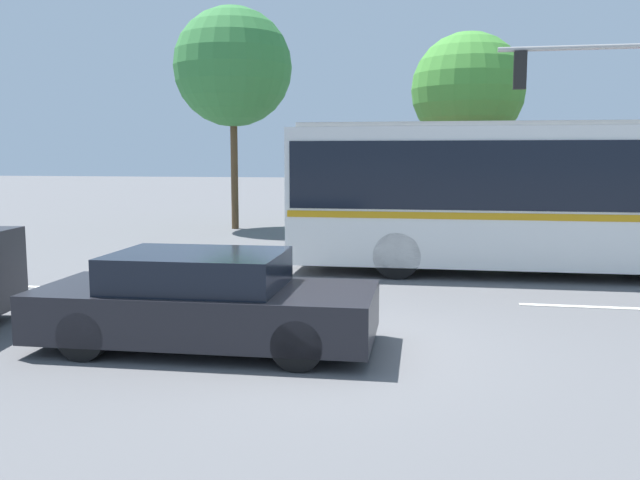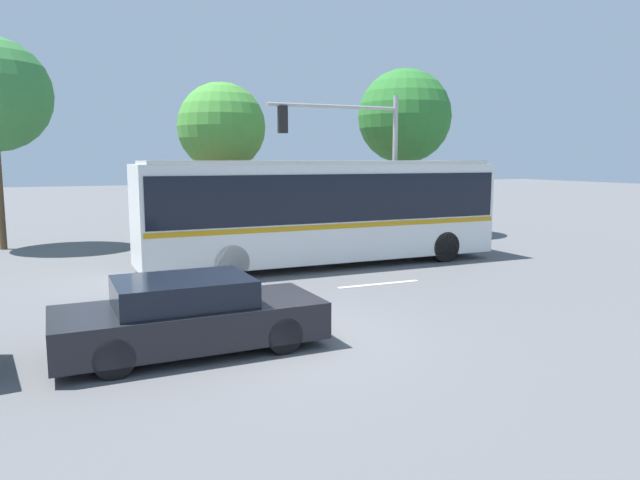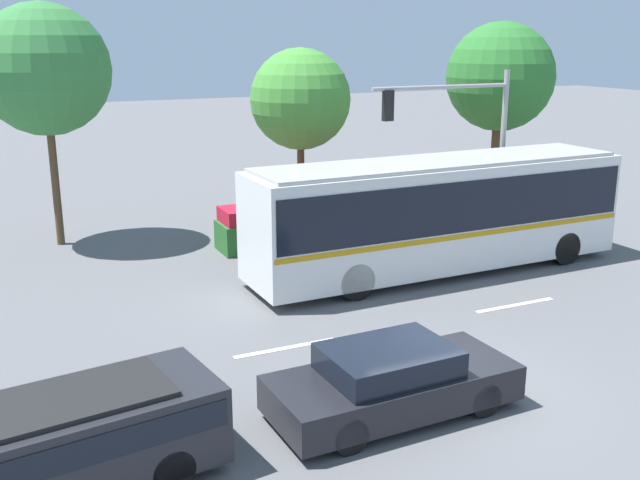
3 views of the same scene
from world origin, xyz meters
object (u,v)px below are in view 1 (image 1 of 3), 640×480
object	(u,v)px
street_tree_left	(233,67)
street_tree_centre	(468,90)
sedan_foreground	(205,302)
city_bus	(554,189)

from	to	relation	value
street_tree_left	street_tree_centre	distance (m)	8.21
street_tree_left	street_tree_centre	size ratio (longest dim) A/B	1.22
sedan_foreground	street_tree_centre	size ratio (longest dim) A/B	0.73
city_bus	street_tree_centre	world-z (taller)	street_tree_centre
city_bus	street_tree_left	distance (m)	12.92
sedan_foreground	city_bus	bearing A→B (deg)	49.25
street_tree_left	street_tree_centre	xyz separation A→B (m)	(7.97, -1.66, -1.06)
city_bus	sedan_foreground	world-z (taller)	city_bus
city_bus	sedan_foreground	bearing A→B (deg)	-130.08
city_bus	street_tree_centre	bearing A→B (deg)	104.68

